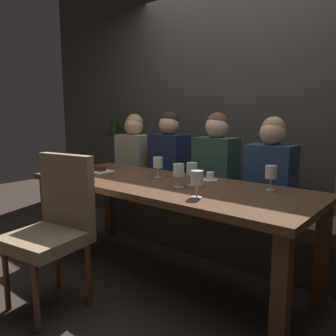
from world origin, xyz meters
name	(u,v)px	position (x,y,z in m)	size (l,w,h in m)	color
ground	(165,276)	(0.00, 0.00, 0.00)	(9.00, 9.00, 0.00)	black
back_wall_tiled	(245,87)	(0.00, 1.22, 1.50)	(6.00, 0.12, 3.00)	#383330
back_counter	(124,175)	(-1.55, 1.04, 0.47)	(1.10, 0.28, 0.95)	#2F2B29
dining_table	(164,194)	(0.00, 0.00, 0.65)	(2.20, 0.84, 0.74)	#412B1C
banquette_bench	(213,225)	(0.00, 0.70, 0.23)	(2.50, 0.44, 0.45)	#40352A
chair_near_side	(55,221)	(-0.31, -0.72, 0.56)	(0.50, 0.50, 0.98)	#4C3321
diner_redhead	(134,153)	(-0.99, 0.67, 0.82)	(0.36, 0.24, 0.79)	#9E9384
diner_bearded	(169,155)	(-0.52, 0.69, 0.83)	(0.36, 0.24, 0.81)	#192342
diner_far_end	(216,161)	(0.02, 0.68, 0.83)	(0.36, 0.24, 0.80)	#2D473D
diner_near_end	(271,169)	(0.53, 0.67, 0.81)	(0.36, 0.24, 0.77)	navy
wine_bottle_dark_red	(114,127)	(-1.74, 1.06, 1.07)	(0.08, 0.08, 0.33)	black
wine_bottle_pale_label	(131,128)	(-1.40, 1.03, 1.07)	(0.08, 0.08, 0.33)	#384728
wine_glass_near_right	(197,178)	(0.44, -0.23, 0.86)	(0.08, 0.08, 0.16)	silver
wine_glass_far_right	(192,170)	(0.23, 0.03, 0.85)	(0.08, 0.08, 0.16)	silver
wine_glass_end_left	(179,171)	(0.18, -0.07, 0.85)	(0.08, 0.08, 0.16)	silver
wine_glass_near_left	(271,173)	(0.71, 0.25, 0.86)	(0.08, 0.08, 0.16)	silver
wine_glass_end_right	(158,164)	(-0.16, 0.11, 0.85)	(0.08, 0.08, 0.16)	silver
espresso_cup	(210,177)	(0.22, 0.28, 0.77)	(0.12, 0.12, 0.06)	white
dessert_plate	(100,170)	(-0.72, -0.02, 0.75)	(0.19, 0.19, 0.05)	white
fork_on_table	(91,170)	(-0.87, 0.00, 0.74)	(0.02, 0.17, 0.01)	silver
folded_napkin	(82,169)	(-0.95, -0.03, 0.74)	(0.11, 0.10, 0.01)	silver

